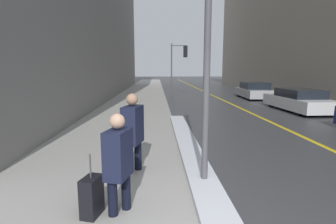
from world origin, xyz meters
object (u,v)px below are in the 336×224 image
(traffic_light_near, at_px, (180,59))
(rolling_suitcase, at_px, (92,197))
(pedestrian_trailing, at_px, (133,129))
(parked_car_white, at_px, (298,100))
(parked_car_silver, at_px, (254,91))
(pedestrian_in_glasses, at_px, (118,159))

(traffic_light_near, bearing_deg, rolling_suitcase, -102.37)
(traffic_light_near, height_order, pedestrian_trailing, traffic_light_near)
(pedestrian_trailing, height_order, parked_car_white, pedestrian_trailing)
(parked_car_silver, bearing_deg, pedestrian_in_glasses, 155.89)
(parked_car_white, bearing_deg, parked_car_silver, -1.12)
(pedestrian_in_glasses, xyz_separation_m, pedestrian_trailing, (0.07, 1.61, 0.08))
(parked_car_white, distance_m, parked_car_silver, 6.10)
(traffic_light_near, height_order, rolling_suitcase, traffic_light_near)
(pedestrian_trailing, distance_m, parked_car_white, 11.21)
(traffic_light_near, xyz_separation_m, parked_car_silver, (5.48, -1.64, -2.43))
(traffic_light_near, relative_size, pedestrian_trailing, 2.50)
(pedestrian_in_glasses, distance_m, parked_car_white, 12.44)
(pedestrian_trailing, xyz_separation_m, parked_car_white, (7.88, 7.97, -0.37))
(parked_car_silver, bearing_deg, parked_car_white, -176.88)
(parked_car_silver, bearing_deg, pedestrian_trailing, 153.53)
(traffic_light_near, height_order, parked_car_silver, traffic_light_near)
(parked_car_white, height_order, parked_car_silver, parked_car_silver)
(pedestrian_in_glasses, distance_m, rolling_suitcase, 0.67)
(parked_car_white, bearing_deg, traffic_light_near, 33.96)
(parked_car_white, xyz_separation_m, rolling_suitcase, (-8.33, -9.65, -0.25))
(parked_car_white, relative_size, rolling_suitcase, 4.77)
(traffic_light_near, relative_size, parked_car_silver, 0.99)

